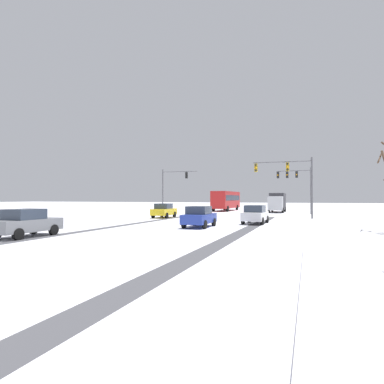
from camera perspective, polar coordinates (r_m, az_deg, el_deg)
The scene contains 12 objects.
wheel_track_left_lane at distance 21.54m, azimuth 8.78°, elevation -7.05°, with size 0.98×36.32×0.01m, color #4C4C51.
wheel_track_right_lane at distance 25.54m, azimuth -14.47°, elevation -6.09°, with size 0.85×36.32×0.01m, color #4C4C51.
sidewalk_kerb_right at distance 19.59m, azimuth 25.18°, elevation -7.40°, with size 4.00×36.32×0.12m, color white.
traffic_signal_near_right at distance 35.59m, azimuth 17.04°, elevation 2.84°, with size 6.11×0.49×6.50m.
traffic_signal_far_right at distance 47.75m, azimuth 18.03°, elevation 1.99°, with size 4.78×0.60×6.50m.
traffic_signal_far_left at distance 47.56m, azimuth -3.58°, elevation 1.51°, with size 5.40×0.52×6.50m.
car_yellow_cab_lead at distance 37.11m, azimuth -4.99°, elevation -3.28°, with size 1.99×4.18×1.62m.
car_white_second at distance 28.81m, azimuth 11.13°, elevation -3.91°, with size 1.96×4.17×1.62m.
car_blue_third at distance 24.95m, azimuth 1.29°, elevation -4.37°, with size 1.88×4.12×1.62m.
car_grey_fourth at distance 21.09m, azimuth -27.32°, elevation -4.86°, with size 1.85×4.11×1.62m.
bus_oncoming at distance 57.18m, azimuth 6.07°, elevation -1.31°, with size 2.79×11.03×3.38m.
box_truck_delivery at distance 52.61m, azimuth 14.84°, elevation -1.70°, with size 2.34×7.41×3.02m.
Camera 1 is at (9.95, -4.52, 2.26)m, focal length 30.16 mm.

